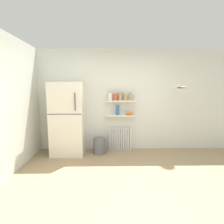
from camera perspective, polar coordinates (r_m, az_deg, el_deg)
The scene contains 16 objects.
ground_plane at distance 3.39m, azimuth 6.08°, elevation -20.48°, with size 7.04×7.04×0.00m, color #9E8460.
back_wall at distance 4.54m, azimuth 3.89°, elevation 3.90°, with size 7.04×0.10×2.60m, color silver.
side_wall_left at distance 3.60m, azimuth -32.18°, elevation 1.74°, with size 0.10×4.80×2.60m, color silver.
refrigerator at distance 4.32m, azimuth -14.38°, elevation -2.18°, with size 0.77×0.67×1.75m.
radiator at distance 4.59m, azimuth 2.71°, elevation -8.87°, with size 0.57×0.12×0.59m.
wall_shelf_lower at distance 4.42m, azimuth 2.78°, elevation -1.12°, with size 0.79×0.22×0.03m, color white.
wall_shelf_upper at distance 4.38m, azimuth 2.82°, elevation 3.68°, with size 0.79×0.22×0.03m, color white.
storage_jar_0 at distance 4.36m, azimuth -0.61°, elevation 5.25°, with size 0.12×0.12×0.22m.
storage_jar_1 at distance 4.36m, azimuth 1.11°, elevation 5.06°, with size 0.12×0.12×0.19m.
storage_jar_2 at distance 4.37m, azimuth 2.83°, elevation 5.22°, with size 0.09×0.09×0.21m.
storage_jar_3 at distance 4.38m, azimuth 4.53°, elevation 4.99°, with size 0.09×0.09×0.18m.
storage_jar_4 at distance 4.40m, azimuth 6.23°, elevation 5.16°, with size 0.08×0.08×0.21m.
vase at distance 4.39m, azimuth 1.80°, elevation 0.66°, with size 0.09×0.09×0.25m, color #38609E.
shelf_bowl at distance 4.43m, azimuth 5.76°, elevation -0.40°, with size 0.19×0.19×0.09m, color orange.
trash_bin at distance 4.37m, azimuth -4.13°, elevation -11.05°, with size 0.31×0.31×0.39m, color slate.
hanging_fruit_basket at distance 4.35m, azimuth 21.84°, elevation 7.67°, with size 0.32×0.32×0.10m.
Camera 1 is at (-0.39, -2.47, 1.60)m, focal length 27.59 mm.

